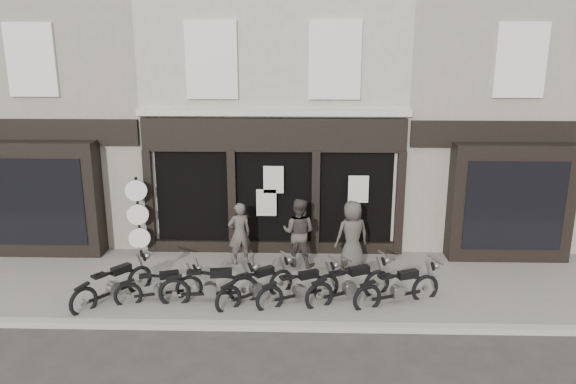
{
  "coord_description": "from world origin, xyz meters",
  "views": [
    {
      "loc": [
        0.81,
        -11.92,
        5.92
      ],
      "look_at": [
        0.43,
        1.6,
        2.23
      ],
      "focal_mm": 35.0,
      "sensor_mm": 36.0,
      "label": 1
    }
  ],
  "objects_px": {
    "man_left": "(240,234)",
    "motorcycle_1": "(160,289)",
    "motorcycle_2": "(211,289)",
    "motorcycle_4": "(300,290)",
    "motorcycle_3": "(256,288)",
    "motorcycle_6": "(398,291)",
    "man_right": "(352,235)",
    "advert_sign_post": "(139,221)",
    "motorcycle_0": "(114,287)",
    "motorcycle_5": "(350,287)",
    "man_centre": "(299,232)"
  },
  "relations": [
    {
      "from": "motorcycle_2",
      "to": "motorcycle_3",
      "type": "xyz_separation_m",
      "value": [
        1.04,
        0.12,
        -0.03
      ]
    },
    {
      "from": "motorcycle_3",
      "to": "motorcycle_6",
      "type": "distance_m",
      "value": 3.22
    },
    {
      "from": "motorcycle_2",
      "to": "advert_sign_post",
      "type": "xyz_separation_m",
      "value": [
        -2.37,
        2.67,
        0.72
      ]
    },
    {
      "from": "motorcycle_6",
      "to": "man_right",
      "type": "distance_m",
      "value": 2.27
    },
    {
      "from": "motorcycle_5",
      "to": "advert_sign_post",
      "type": "height_order",
      "value": "advert_sign_post"
    },
    {
      "from": "motorcycle_2",
      "to": "motorcycle_6",
      "type": "relative_size",
      "value": 1.1
    },
    {
      "from": "advert_sign_post",
      "to": "motorcycle_5",
      "type": "bearing_deg",
      "value": -39.29
    },
    {
      "from": "man_left",
      "to": "advert_sign_post",
      "type": "bearing_deg",
      "value": -30.58
    },
    {
      "from": "motorcycle_4",
      "to": "man_centre",
      "type": "bearing_deg",
      "value": 63.96
    },
    {
      "from": "motorcycle_1",
      "to": "motorcycle_4",
      "type": "bearing_deg",
      "value": -18.06
    },
    {
      "from": "motorcycle_5",
      "to": "motorcycle_3",
      "type": "bearing_deg",
      "value": 154.6
    },
    {
      "from": "motorcycle_4",
      "to": "man_centre",
      "type": "distance_m",
      "value": 2.27
    },
    {
      "from": "motorcycle_0",
      "to": "motorcycle_4",
      "type": "xyz_separation_m",
      "value": [
        4.28,
        -0.02,
        -0.02
      ]
    },
    {
      "from": "motorcycle_5",
      "to": "motorcycle_0",
      "type": "bearing_deg",
      "value": 154.1
    },
    {
      "from": "man_centre",
      "to": "man_right",
      "type": "xyz_separation_m",
      "value": [
        1.38,
        -0.16,
        -0.0
      ]
    },
    {
      "from": "motorcycle_1",
      "to": "motorcycle_3",
      "type": "xyz_separation_m",
      "value": [
        2.21,
        0.06,
        0.02
      ]
    },
    {
      "from": "motorcycle_2",
      "to": "motorcycle_4",
      "type": "relative_size",
      "value": 1.18
    },
    {
      "from": "motorcycle_3",
      "to": "motorcycle_6",
      "type": "relative_size",
      "value": 0.86
    },
    {
      "from": "motorcycle_2",
      "to": "motorcycle_3",
      "type": "relative_size",
      "value": 1.28
    },
    {
      "from": "man_left",
      "to": "motorcycle_2",
      "type": "bearing_deg",
      "value": 57.02
    },
    {
      "from": "motorcycle_0",
      "to": "motorcycle_5",
      "type": "relative_size",
      "value": 0.91
    },
    {
      "from": "motorcycle_3",
      "to": "motorcycle_6",
      "type": "height_order",
      "value": "motorcycle_6"
    },
    {
      "from": "motorcycle_2",
      "to": "motorcycle_5",
      "type": "relative_size",
      "value": 1.11
    },
    {
      "from": "motorcycle_4",
      "to": "motorcycle_5",
      "type": "bearing_deg",
      "value": -20.0
    },
    {
      "from": "man_right",
      "to": "advert_sign_post",
      "type": "distance_m",
      "value": 5.77
    },
    {
      "from": "motorcycle_6",
      "to": "man_left",
      "type": "bearing_deg",
      "value": 128.32
    },
    {
      "from": "motorcycle_3",
      "to": "man_right",
      "type": "xyz_separation_m",
      "value": [
        2.33,
        1.94,
        0.62
      ]
    },
    {
      "from": "man_centre",
      "to": "man_left",
      "type": "bearing_deg",
      "value": 14.08
    },
    {
      "from": "motorcycle_0",
      "to": "motorcycle_3",
      "type": "distance_m",
      "value": 3.29
    },
    {
      "from": "motorcycle_1",
      "to": "advert_sign_post",
      "type": "height_order",
      "value": "advert_sign_post"
    },
    {
      "from": "motorcycle_2",
      "to": "man_right",
      "type": "relative_size",
      "value": 1.26
    },
    {
      "from": "motorcycle_1",
      "to": "motorcycle_6",
      "type": "bearing_deg",
      "value": -17.84
    },
    {
      "from": "motorcycle_0",
      "to": "motorcycle_4",
      "type": "bearing_deg",
      "value": -53.11
    },
    {
      "from": "motorcycle_6",
      "to": "man_left",
      "type": "relative_size",
      "value": 1.23
    },
    {
      "from": "motorcycle_6",
      "to": "motorcycle_0",
      "type": "bearing_deg",
      "value": 158.28
    },
    {
      "from": "motorcycle_2",
      "to": "motorcycle_5",
      "type": "distance_m",
      "value": 3.18
    },
    {
      "from": "motorcycle_1",
      "to": "motorcycle_2",
      "type": "height_order",
      "value": "motorcycle_2"
    },
    {
      "from": "motorcycle_0",
      "to": "motorcycle_3",
      "type": "height_order",
      "value": "motorcycle_0"
    },
    {
      "from": "man_right",
      "to": "motorcycle_2",
      "type": "bearing_deg",
      "value": 12.25
    },
    {
      "from": "motorcycle_6",
      "to": "motorcycle_5",
      "type": "bearing_deg",
      "value": 151.34
    },
    {
      "from": "motorcycle_4",
      "to": "motorcycle_0",
      "type": "bearing_deg",
      "value": 152.52
    },
    {
      "from": "advert_sign_post",
      "to": "man_right",
      "type": "bearing_deg",
      "value": -21.28
    },
    {
      "from": "motorcycle_2",
      "to": "motorcycle_4",
      "type": "distance_m",
      "value": 2.03
    },
    {
      "from": "man_left",
      "to": "motorcycle_1",
      "type": "bearing_deg",
      "value": 31.8
    },
    {
      "from": "motorcycle_2",
      "to": "man_left",
      "type": "xyz_separation_m",
      "value": [
        0.42,
        2.27,
        0.53
      ]
    },
    {
      "from": "motorcycle_2",
      "to": "man_right",
      "type": "xyz_separation_m",
      "value": [
        3.37,
        2.06,
        0.59
      ]
    },
    {
      "from": "motorcycle_5",
      "to": "motorcycle_2",
      "type": "bearing_deg",
      "value": 156.14
    },
    {
      "from": "man_right",
      "to": "motorcycle_6",
      "type": "bearing_deg",
      "value": 94.87
    },
    {
      "from": "man_left",
      "to": "man_right",
      "type": "distance_m",
      "value": 2.96
    },
    {
      "from": "motorcycle_5",
      "to": "advert_sign_post",
      "type": "bearing_deg",
      "value": 128.67
    }
  ]
}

